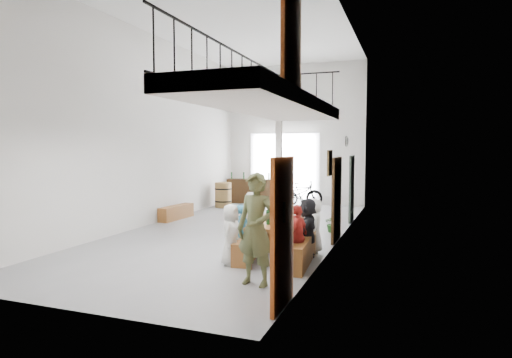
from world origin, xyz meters
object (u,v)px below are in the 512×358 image
at_px(bench_inner, 250,245).
at_px(bicycle_near, 298,193).
at_px(tasting_table, 278,224).
at_px(side_bench, 176,212).
at_px(oak_barrel, 223,195).
at_px(serving_counter, 250,191).
at_px(host_standing, 256,229).

relative_size(bench_inner, bicycle_near, 1.02).
bearing_deg(tasting_table, side_bench, 134.90).
relative_size(tasting_table, bench_inner, 1.16).
height_order(oak_barrel, bicycle_near, bicycle_near).
relative_size(side_bench, serving_counter, 0.83).
distance_m(side_bench, serving_counter, 4.62).
bearing_deg(tasting_table, bicycle_near, 94.79).
bearing_deg(oak_barrel, serving_counter, 72.76).
bearing_deg(bench_inner, side_bench, 130.06).
bearing_deg(bench_inner, tasting_table, -7.44).
height_order(tasting_table, host_standing, host_standing).
xyz_separation_m(side_bench, bicycle_near, (2.80, 4.38, 0.28)).
bearing_deg(bicycle_near, side_bench, 142.45).
bearing_deg(bench_inner, serving_counter, 103.41).
bearing_deg(host_standing, bicycle_near, 110.11).
bearing_deg(serving_counter, bench_inner, -78.88).
relative_size(tasting_table, serving_counter, 1.21).
bearing_deg(side_bench, bench_inner, -42.67).
relative_size(side_bench, bicycle_near, 0.81).
height_order(bench_inner, bicycle_near, bicycle_near).
distance_m(side_bench, host_standing, 6.93).
distance_m(side_bench, bicycle_near, 5.21).
xyz_separation_m(tasting_table, bicycle_near, (-1.58, 7.87, -0.21)).
xyz_separation_m(serving_counter, host_standing, (3.77, -9.75, 0.43)).
height_order(tasting_table, bench_inner, tasting_table).
relative_size(oak_barrel, bicycle_near, 0.50).
height_order(serving_counter, host_standing, host_standing).
relative_size(serving_counter, host_standing, 1.00).
relative_size(tasting_table, bicycle_near, 1.18).
xyz_separation_m(oak_barrel, host_standing, (4.26, -8.18, 0.45)).
bearing_deg(oak_barrel, host_standing, -62.50).
distance_m(bench_inner, side_bench, 5.15).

